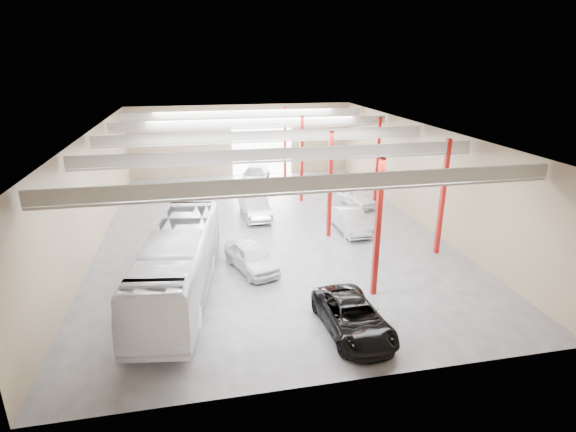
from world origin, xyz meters
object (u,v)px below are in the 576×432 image
object	(u,v)px
coach_bus	(179,263)
car_right_near	(350,220)
car_row_a	(251,257)
car_row_b	(255,206)
car_row_c	(255,175)
black_sedan	(353,317)
car_right_far	(357,197)

from	to	relation	value
coach_bus	car_right_near	size ratio (longest dim) A/B	2.52
coach_bus	car_row_a	bearing A→B (deg)	36.19
car_row_b	car_row_c	world-z (taller)	car_row_b
car_row_a	car_row_b	distance (m)	8.99
coach_bus	black_sedan	distance (m)	8.97
car_row_a	car_right_near	bearing A→B (deg)	13.56
coach_bus	car_row_b	distance (m)	12.10
car_row_c	car_right_far	distance (m)	10.84
car_row_c	car_right_far	bearing A→B (deg)	-33.34
car_right_near	car_right_far	size ratio (longest dim) A/B	1.19
car_right_near	car_right_far	world-z (taller)	car_right_near
black_sedan	car_row_b	xyz separation A→B (m)	(-2.16, 15.88, 0.12)
car_row_b	car_right_far	distance (m)	8.47
car_row_b	car_right_far	world-z (taller)	car_row_b
car_row_c	car_right_far	size ratio (longest dim) A/B	1.43
black_sedan	coach_bus	bearing A→B (deg)	142.48
car_row_a	car_row_c	world-z (taller)	car_row_c
car_row_b	car_row_a	bearing A→B (deg)	-101.80
coach_bus	car_row_c	xyz separation A→B (m)	(6.48, 20.00, -0.85)
car_row_a	car_right_far	distance (m)	13.91
black_sedan	car_row_b	world-z (taller)	car_row_b
car_row_c	car_right_near	world-z (taller)	car_row_c
black_sedan	car_row_c	xyz separation A→B (m)	(-0.90, 25.00, 0.11)
car_row_b	car_right_far	size ratio (longest dim) A/B	1.27
black_sedan	car_right_near	world-z (taller)	car_right_near
car_right_near	black_sedan	bearing A→B (deg)	-110.18
car_right_far	black_sedan	bearing A→B (deg)	-123.66
car_row_c	car_right_near	xyz separation A→B (m)	(4.76, -13.34, -0.05)
car_right_far	car_row_c	bearing A→B (deg)	118.03
coach_bus	car_row_c	distance (m)	21.04
black_sedan	car_row_b	distance (m)	16.03
black_sedan	car_row_c	distance (m)	25.02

